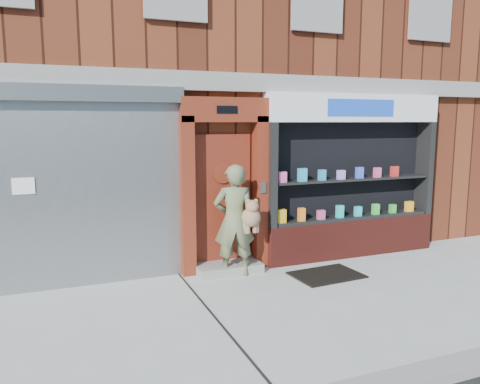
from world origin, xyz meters
TOP-DOWN VIEW (x-y plane):
  - ground at (0.00, 0.00)m, footprint 80.00×80.00m
  - curb at (0.00, -2.15)m, footprint 60.00×0.30m
  - building at (-0.00, 5.99)m, footprint 12.00×8.16m
  - shutter_bay at (-3.00, 1.93)m, footprint 3.10×0.30m
  - red_door_bay at (-0.75, 1.86)m, footprint 1.52×0.58m
  - pharmacy_bay at (1.75, 1.81)m, footprint 3.50×0.41m
  - woman at (-0.68, 1.52)m, footprint 0.78×0.58m
  - doormat at (0.69, 0.92)m, footprint 1.16×0.85m

SIDE VIEW (x-z plane):
  - ground at x=0.00m, z-range 0.00..0.00m
  - doormat at x=0.69m, z-range 0.00..0.03m
  - curb at x=0.00m, z-range 0.00..0.12m
  - woman at x=-0.68m, z-range 0.01..1.85m
  - pharmacy_bay at x=1.75m, z-range -0.13..2.87m
  - red_door_bay at x=-0.75m, z-range 0.01..2.91m
  - shutter_bay at x=-3.00m, z-range 0.20..3.24m
  - building at x=0.00m, z-range 0.00..8.00m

